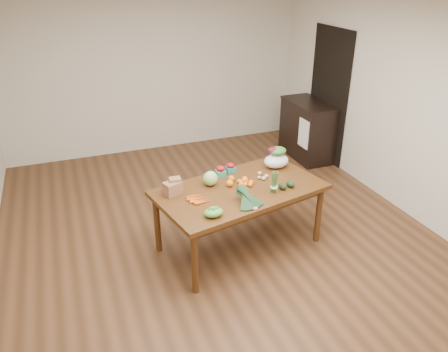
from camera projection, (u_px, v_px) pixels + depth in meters
name	position (u px, v px, depth m)	size (l,w,h in m)	color
floor	(217.00, 235.00, 5.26)	(6.00, 6.00, 0.00)	brown
room_walls	(216.00, 130.00, 4.67)	(5.02, 6.02, 2.70)	beige
dining_table	(239.00, 217.00, 4.92)	(1.80, 1.00, 0.75)	#533213
doorway_dark	(328.00, 96.00, 6.94)	(0.02, 1.00, 2.10)	black
cabinet	(307.00, 130.00, 7.21)	(0.52, 1.02, 0.94)	black
dish_towel	(304.00, 134.00, 6.82)	(0.02, 0.28, 0.45)	white
paper_bag	(173.00, 187.00, 4.60)	(0.24, 0.20, 0.17)	#996044
cabbage	(210.00, 178.00, 4.78)	(0.16, 0.16, 0.16)	#9CBD6D
strawberry_basket_a	(221.00, 172.00, 5.01)	(0.11, 0.11, 0.10)	red
strawberry_basket_b	(231.00, 169.00, 5.10)	(0.10, 0.10, 0.09)	#B70C19
orange_a	(230.00, 183.00, 4.77)	(0.08, 0.08, 0.08)	orange
orange_b	(231.00, 179.00, 4.87)	(0.08, 0.08, 0.08)	#F5550F
orange_c	(245.00, 179.00, 4.86)	(0.07, 0.07, 0.07)	orange
mandarin_cluster	(244.00, 182.00, 4.80)	(0.18, 0.18, 0.08)	orange
carrots	(199.00, 199.00, 4.51)	(0.22, 0.22, 0.03)	#DA5712
snap_pea_bag	(214.00, 212.00, 4.21)	(0.19, 0.14, 0.09)	#5C9A34
kale_bunch	(250.00, 198.00, 4.38)	(0.32, 0.40, 0.16)	black
asparagus_bundle	(274.00, 182.00, 4.61)	(0.08, 0.08, 0.25)	#487B38
potato_a	(259.00, 177.00, 4.94)	(0.05, 0.04, 0.04)	tan
potato_b	(264.00, 178.00, 4.92)	(0.05, 0.05, 0.05)	#D8B57D
potato_c	(267.00, 176.00, 4.97)	(0.05, 0.05, 0.04)	tan
potato_d	(260.00, 173.00, 5.04)	(0.05, 0.05, 0.04)	tan
potato_e	(276.00, 177.00, 4.94)	(0.05, 0.04, 0.04)	tan
avocado_a	(282.00, 187.00, 4.71)	(0.07, 0.10, 0.07)	black
avocado_b	(290.00, 184.00, 4.76)	(0.07, 0.11, 0.07)	black
salad_bag	(276.00, 158.00, 5.18)	(0.30, 0.23, 0.23)	white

